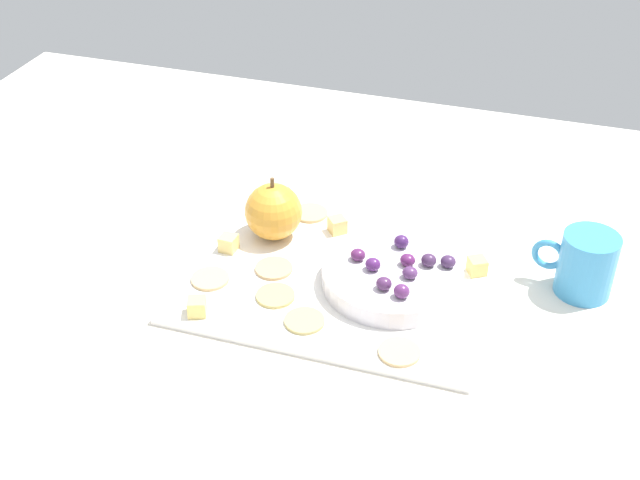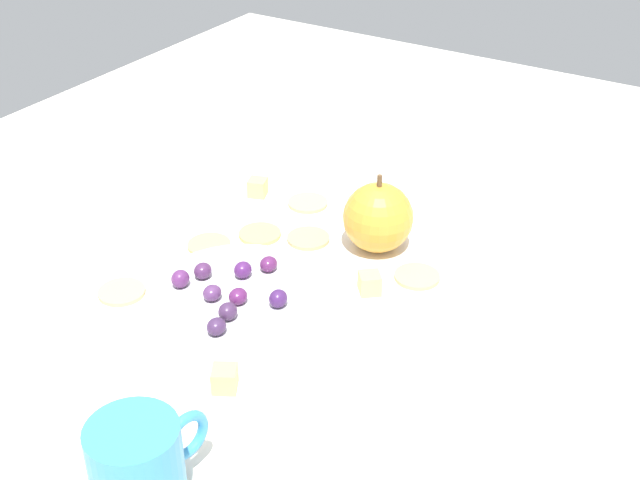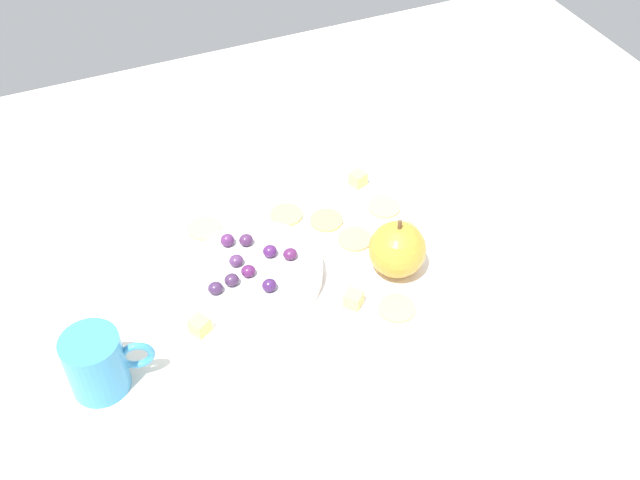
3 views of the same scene
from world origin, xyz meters
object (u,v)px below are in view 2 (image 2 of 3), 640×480
(grape_4, at_px, (243,270))
(grape_0, at_px, (180,279))
(cracker_5, at_px, (308,238))
(grape_2, at_px, (216,327))
(cheese_cube_0, at_px, (358,210))
(platter, at_px, (289,288))
(grape_3, at_px, (269,264))
(grape_1, at_px, (278,299))
(cracker_3, at_px, (122,292))
(grape_6, at_px, (203,271))
(cracker_2, at_px, (260,234))
(grape_7, at_px, (228,311))
(cheese_cube_1, at_px, (258,187))
(grape_8, at_px, (238,296))
(cracker_4, at_px, (308,203))
(cup, at_px, (139,470))
(apple_whole, at_px, (378,218))
(grape_5, at_px, (212,293))
(cheese_cube_3, at_px, (225,379))
(cracker_0, at_px, (417,277))
(cracker_1, at_px, (209,245))
(serving_dish, at_px, (239,302))
(cheese_cube_2, at_px, (370,283))

(grape_4, bearing_deg, grape_0, 137.41)
(cracker_5, xyz_separation_m, grape_2, (-0.20, -0.04, 0.03))
(cheese_cube_0, bearing_deg, platter, -178.38)
(grape_3, bearing_deg, grape_1, -136.76)
(cracker_3, distance_m, grape_6, 0.09)
(cracker_2, distance_m, cracker_3, 0.16)
(cracker_5, distance_m, grape_2, 0.21)
(platter, bearing_deg, cracker_2, 52.43)
(grape_3, height_order, grape_7, grape_7)
(cheese_cube_1, relative_size, grape_8, 1.13)
(grape_7, bearing_deg, cracker_4, 16.86)
(cracker_2, relative_size, cracker_4, 1.00)
(cheese_cube_1, xyz_separation_m, grape_1, (-0.19, -0.16, 0.02))
(cup, bearing_deg, grape_4, 19.44)
(apple_whole, distance_m, grape_6, 0.19)
(cracker_3, bearing_deg, grape_5, -82.80)
(grape_3, bearing_deg, cracker_3, 123.72)
(cheese_cube_1, height_order, grape_2, grape_2)
(cheese_cube_3, bearing_deg, cheese_cube_0, 8.62)
(cracker_0, bearing_deg, cracker_2, 94.95)
(cracker_1, bearing_deg, serving_dish, -128.60)
(apple_whole, bearing_deg, cracker_0, -115.58)
(serving_dish, bearing_deg, grape_4, 25.07)
(serving_dish, bearing_deg, grape_2, -159.69)
(grape_8, bearing_deg, grape_4, 30.45)
(cracker_4, xyz_separation_m, grape_0, (-0.23, -0.01, 0.03))
(serving_dish, xyz_separation_m, grape_7, (-0.04, -0.02, 0.02))
(cheese_cube_0, bearing_deg, cracker_4, 92.47)
(cracker_2, distance_m, cracker_4, 0.08)
(apple_whole, distance_m, grape_7, 0.21)
(cracker_0, height_order, grape_1, grape_1)
(apple_whole, relative_size, cracker_5, 1.61)
(cracker_4, relative_size, grape_3, 2.53)
(grape_6, height_order, grape_8, same)
(platter, xyz_separation_m, cracker_3, (-0.10, 0.12, 0.01))
(serving_dish, bearing_deg, cup, -161.14)
(grape_2, distance_m, grape_4, 0.09)
(cracker_0, relative_size, cracker_5, 1.00)
(cracker_3, distance_m, grape_4, 0.12)
(cheese_cube_0, height_order, cracker_0, cheese_cube_0)
(cheese_cube_1, distance_m, cracker_2, 0.09)
(cheese_cube_3, xyz_separation_m, grape_7, (0.05, 0.04, 0.02))
(cracker_0, xyz_separation_m, cup, (-0.35, 0.04, 0.02))
(cracker_1, relative_size, cracker_5, 1.00)
(cheese_cube_2, height_order, cheese_cube_3, same)
(platter, relative_size, cheese_cube_3, 17.85)
(serving_dish, distance_m, cracker_4, 0.21)
(cheese_cube_3, distance_m, cracker_1, 0.22)
(grape_0, bearing_deg, grape_5, -91.67)
(cup, bearing_deg, cheese_cube_2, -2.63)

